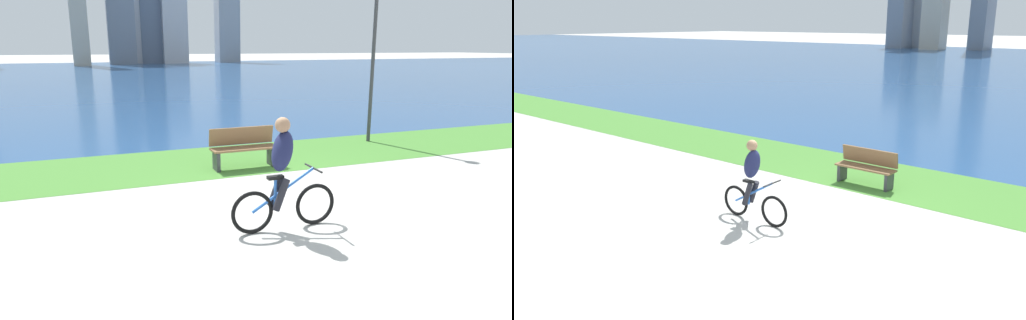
{
  "view_description": "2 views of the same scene",
  "coord_description": "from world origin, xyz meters",
  "views": [
    {
      "loc": [
        -3.47,
        -6.66,
        2.65
      ],
      "look_at": [
        -1.0,
        -0.18,
        0.89
      ],
      "focal_mm": 31.58,
      "sensor_mm": 36.0,
      "label": 1
    },
    {
      "loc": [
        5.43,
        -8.16,
        3.92
      ],
      "look_at": [
        -1.12,
        -0.1,
        1.06
      ],
      "focal_mm": 35.25,
      "sensor_mm": 36.0,
      "label": 2
    }
  ],
  "objects": [
    {
      "name": "grass_strip_bayside",
      "position": [
        0.0,
        3.39,
        0.0
      ],
      "size": [
        120.0,
        2.98,
        0.01
      ],
      "primitive_type": "cube",
      "color": "#478433",
      "rests_on": "ground"
    },
    {
      "name": "ground_plane",
      "position": [
        0.0,
        0.0,
        0.0
      ],
      "size": [
        300.0,
        300.0,
        0.0
      ],
      "primitive_type": "plane",
      "color": "#B2AFA8"
    },
    {
      "name": "bench_near_path",
      "position": [
        -0.24,
        2.6,
        0.45
      ],
      "size": [
        1.5,
        0.47,
        0.9
      ],
      "color": "brown",
      "rests_on": "ground"
    },
    {
      "name": "cyclist_lead",
      "position": [
        -0.87,
        -0.95,
        0.84
      ],
      "size": [
        1.66,
        0.52,
        1.69
      ],
      "color": "black",
      "rests_on": "ground"
    }
  ]
}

